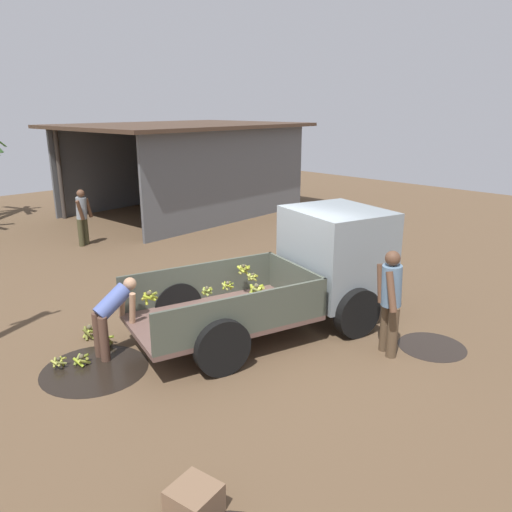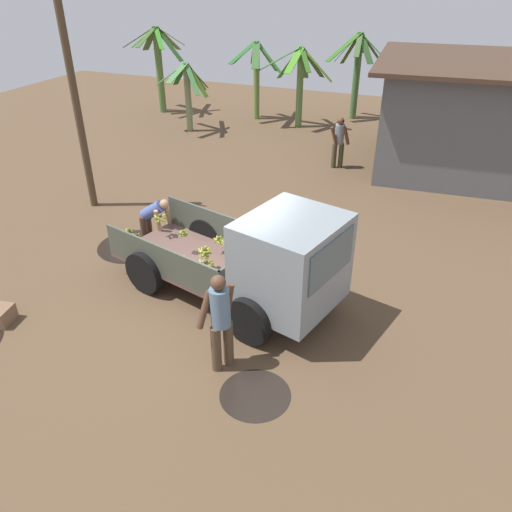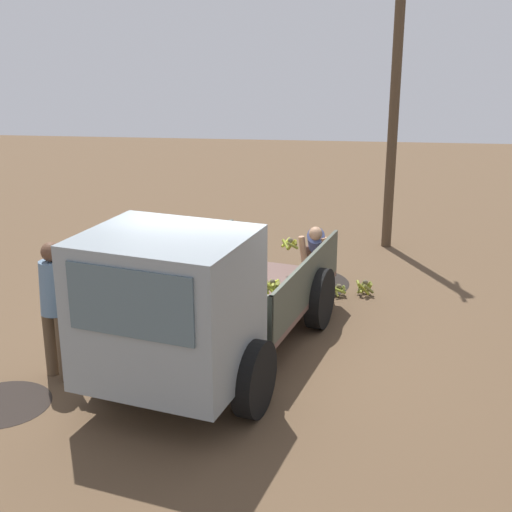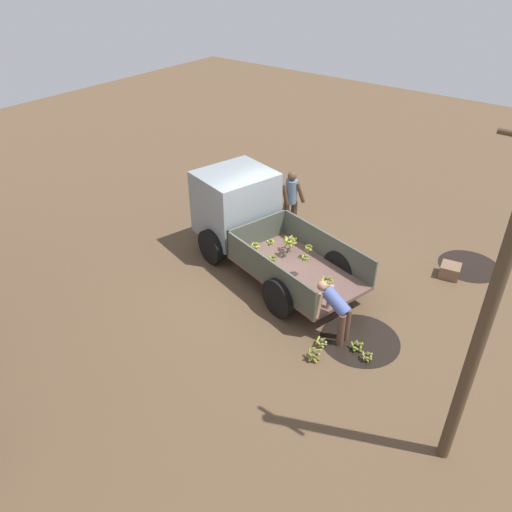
% 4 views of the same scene
% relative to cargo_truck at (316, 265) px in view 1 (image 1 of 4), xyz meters
% --- Properties ---
extents(ground, '(36.00, 36.00, 0.00)m').
position_rel_cargo_truck_xyz_m(ground, '(-1.05, 0.37, -1.09)').
color(ground, brown).
extents(mud_patch_0, '(1.61, 1.61, 0.01)m').
position_rel_cargo_truck_xyz_m(mud_patch_0, '(-3.85, 1.15, -1.08)').
color(mud_patch_0, black).
rests_on(mud_patch_0, ground).
extents(mud_patch_2, '(1.11, 1.11, 0.01)m').
position_rel_cargo_truck_xyz_m(mud_patch_2, '(0.55, -2.08, -1.08)').
color(mud_patch_2, black).
rests_on(mud_patch_2, ground).
extents(cargo_truck, '(4.92, 2.90, 2.07)m').
position_rel_cargo_truck_xyz_m(cargo_truck, '(0.00, 0.00, 0.00)').
color(cargo_truck, brown).
rests_on(cargo_truck, ground).
extents(warehouse_shed, '(8.79, 6.67, 3.25)m').
position_rel_cargo_truck_xyz_m(warehouse_shed, '(4.64, 9.82, 1.26)').
color(warehouse_shed, '#57595D').
rests_on(warehouse_shed, ground).
extents(person_foreground_visitor, '(0.56, 0.63, 1.74)m').
position_rel_cargo_truck_xyz_m(person_foreground_visitor, '(-0.20, -1.66, -0.12)').
color(person_foreground_visitor, brown).
rests_on(person_foreground_visitor, ground).
extents(person_worker_loading, '(0.75, 0.57, 1.23)m').
position_rel_cargo_truck_xyz_m(person_worker_loading, '(-3.36, 1.40, -0.35)').
color(person_worker_loading, brown).
rests_on(person_worker_loading, ground).
extents(person_bystander_near_shed, '(0.63, 0.50, 1.62)m').
position_rel_cargo_truck_xyz_m(person_bystander_near_shed, '(-0.67, 7.98, -0.19)').
color(person_bystander_near_shed, '#413E26').
rests_on(person_bystander_near_shed, ground).
extents(banana_bunch_on_ground_0, '(0.29, 0.30, 0.26)m').
position_rel_cargo_truck_xyz_m(banana_bunch_on_ground_0, '(-3.40, 2.19, -0.94)').
color(banana_bunch_on_ground_0, brown).
rests_on(banana_bunch_on_ground_0, ground).
extents(banana_bunch_on_ground_1, '(0.24, 0.24, 0.20)m').
position_rel_cargo_truck_xyz_m(banana_bunch_on_ground_1, '(-3.32, 1.78, -0.97)').
color(banana_bunch_on_ground_1, brown).
rests_on(banana_bunch_on_ground_1, ground).
extents(banana_bunch_on_ground_2, '(0.24, 0.24, 0.18)m').
position_rel_cargo_truck_xyz_m(banana_bunch_on_ground_2, '(-4.22, 1.58, -0.98)').
color(banana_bunch_on_ground_2, '#4A4330').
rests_on(banana_bunch_on_ground_2, ground).
extents(banana_bunch_on_ground_3, '(0.28, 0.27, 0.18)m').
position_rel_cargo_truck_xyz_m(banana_bunch_on_ground_3, '(-3.92, 1.43, -0.99)').
color(banana_bunch_on_ground_3, brown).
rests_on(banana_bunch_on_ground_3, ground).
extents(wooden_crate_0, '(0.52, 0.52, 0.31)m').
position_rel_cargo_truck_xyz_m(wooden_crate_0, '(-4.48, -2.16, -0.93)').
color(wooden_crate_0, brown).
rests_on(wooden_crate_0, ground).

